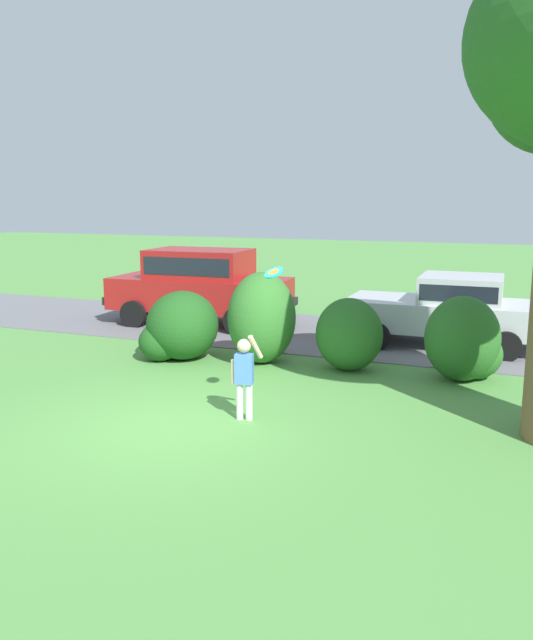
% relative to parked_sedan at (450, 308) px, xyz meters
% --- Properties ---
extents(ground_plane, '(80.00, 80.00, 0.00)m').
position_rel_parked_sedan_xyz_m(ground_plane, '(-3.15, -6.67, -0.85)').
color(ground_plane, '#518E42').
extents(driveway_strip, '(28.00, 4.40, 0.02)m').
position_rel_parked_sedan_xyz_m(driveway_strip, '(-3.15, 0.17, -0.84)').
color(driveway_strip, slate).
rests_on(driveway_strip, ground).
extents(shrub_near_tree, '(1.49, 1.48, 1.38)m').
position_rel_parked_sedan_xyz_m(shrub_near_tree, '(-4.90, -3.19, -0.21)').
color(shrub_near_tree, '#1E511C').
rests_on(shrub_near_tree, ground).
extents(shrub_centre_left, '(1.33, 1.39, 1.79)m').
position_rel_parked_sedan_xyz_m(shrub_centre_left, '(-3.26, -2.82, 0.05)').
color(shrub_centre_left, '#33702B').
rests_on(shrub_centre_left, ground).
extents(shrub_centre, '(1.27, 1.09, 1.38)m').
position_rel_parked_sedan_xyz_m(shrub_centre, '(-1.53, -2.74, -0.16)').
color(shrub_centre, '#286023').
rests_on(shrub_centre, ground).
extents(shrub_centre_right, '(1.36, 1.38, 1.51)m').
position_rel_parked_sedan_xyz_m(shrub_centre_right, '(0.54, -2.61, -0.17)').
color(shrub_centre_right, '#286023').
rests_on(shrub_centre_right, ground).
extents(parked_sedan, '(4.42, 2.13, 1.56)m').
position_rel_parked_sedan_xyz_m(parked_sedan, '(0.00, 0.00, 0.00)').
color(parked_sedan, silver).
rests_on(parked_sedan, ground).
extents(parked_suv, '(4.78, 2.27, 1.92)m').
position_rel_parked_sedan_xyz_m(parked_suv, '(-6.19, 0.21, 0.23)').
color(parked_suv, maroon).
rests_on(parked_suv, ground).
extents(child_thrower, '(0.43, 0.32, 1.29)m').
position_rel_parked_sedan_xyz_m(child_thrower, '(-2.26, -5.98, -0.13)').
color(child_thrower, white).
rests_on(child_thrower, ground).
extents(frisbee, '(0.31, 0.27, 0.20)m').
position_rel_parked_sedan_xyz_m(frisbee, '(-1.88, -5.76, 1.31)').
color(frisbee, '#1EB7B2').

